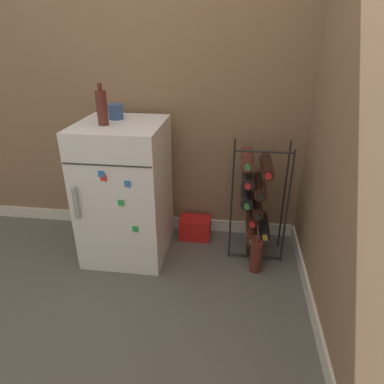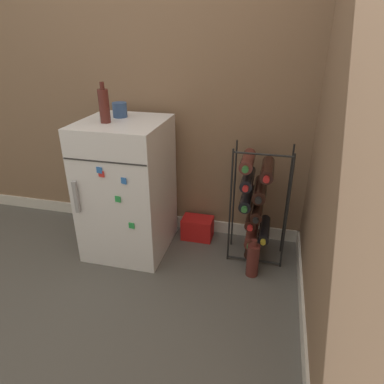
% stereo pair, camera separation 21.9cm
% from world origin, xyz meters
% --- Properties ---
extents(ground_plane, '(14.00, 14.00, 0.00)m').
position_xyz_m(ground_plane, '(0.00, 0.00, 0.00)').
color(ground_plane, '#56544F').
extents(wall_back, '(6.67, 0.07, 2.50)m').
position_xyz_m(wall_back, '(0.00, 0.71, 1.24)').
color(wall_back, '#84664C').
rests_on(wall_back, ground_plane).
extents(mini_fridge, '(0.51, 0.56, 0.89)m').
position_xyz_m(mini_fridge, '(-0.31, 0.35, 0.45)').
color(mini_fridge, white).
rests_on(mini_fridge, ground_plane).
extents(wine_rack, '(0.35, 0.32, 0.77)m').
position_xyz_m(wine_rack, '(0.52, 0.44, 0.39)').
color(wine_rack, black).
rests_on(wine_rack, ground_plane).
extents(soda_box, '(0.22, 0.14, 0.16)m').
position_xyz_m(soda_box, '(0.12, 0.56, 0.08)').
color(soda_box, red).
rests_on(soda_box, ground_plane).
extents(fridge_top_cup, '(0.09, 0.09, 0.09)m').
position_xyz_m(fridge_top_cup, '(-0.36, 0.45, 0.94)').
color(fridge_top_cup, '#335184').
rests_on(fridge_top_cup, mini_fridge).
extents(fridge_top_bottle, '(0.06, 0.06, 0.23)m').
position_xyz_m(fridge_top_bottle, '(-0.38, 0.30, 0.99)').
color(fridge_top_bottle, '#56231E').
rests_on(fridge_top_bottle, mini_fridge).
extents(loose_bottle_floor, '(0.08, 0.08, 0.25)m').
position_xyz_m(loose_bottle_floor, '(0.54, 0.23, 0.11)').
color(loose_bottle_floor, '#56231E').
rests_on(loose_bottle_floor, ground_plane).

